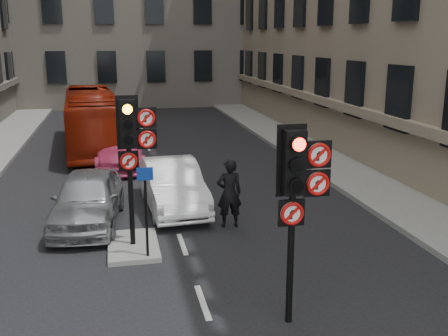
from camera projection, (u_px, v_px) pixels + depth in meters
name	position (u px, v px, depth m)	size (l,w,h in m)	color
pavement_right	(337.00, 163.00, 21.04)	(3.00, 50.00, 0.16)	gray
centre_island	(133.00, 246.00, 12.71)	(1.20, 2.00, 0.12)	gray
signal_near	(298.00, 183.00, 8.84)	(0.91, 0.40, 3.58)	black
signal_far	(132.00, 139.00, 12.09)	(0.91, 0.40, 3.58)	black
car_silver	(88.00, 198.00, 14.23)	(1.72, 4.28, 1.46)	#94989B
car_white	(172.00, 185.00, 15.58)	(1.53, 4.38, 1.44)	white
car_pink	(119.00, 150.00, 20.67)	(1.86, 4.58, 1.33)	#D03D6D
bus_red	(92.00, 120.00, 23.97)	(2.24, 9.57, 2.67)	maroon
motorcycle	(188.00, 175.00, 17.53)	(0.49, 1.72, 1.03)	black
motorcyclist	(229.00, 193.00, 13.98)	(0.68, 0.45, 1.87)	black
info_sign	(146.00, 200.00, 11.66)	(0.36, 0.11, 2.09)	black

